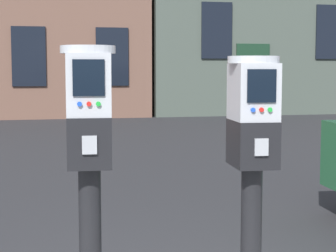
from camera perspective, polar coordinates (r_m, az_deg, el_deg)
parking_meter_near_kerb at (r=2.38m, az=-7.60°, el=-2.42°), size 0.23×0.26×1.34m
parking_meter_twin_adjacent at (r=2.53m, az=8.12°, el=-2.53°), size 0.23×0.26×1.30m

